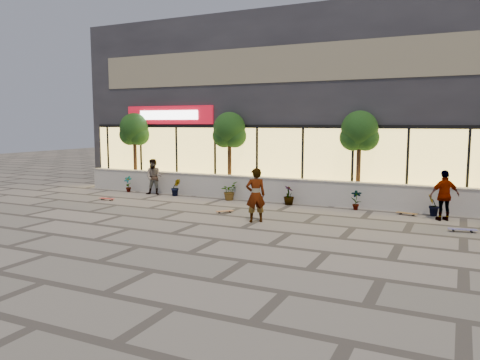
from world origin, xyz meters
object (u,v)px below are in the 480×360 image
at_px(skater_left, 154,177).
at_px(skateboard_center, 225,211).
at_px(tree_mideast, 359,133).
at_px(skateboard_left, 107,199).
at_px(skateboard_right_near, 407,213).
at_px(skater_right_near, 445,195).
at_px(skateboard_right_far, 463,229).
at_px(skater_center, 256,195).
at_px(tree_midwest, 229,132).
at_px(tree_west, 134,131).

relative_size(skater_left, skateboard_center, 2.79).
bearing_deg(tree_mideast, skateboard_left, -160.47).
height_order(skater_left, skateboard_right_near, skater_left).
relative_size(tree_mideast, skater_right_near, 2.19).
height_order(tree_mideast, skateboard_right_far, tree_mideast).
bearing_deg(tree_mideast, skateboard_center, -136.35).
bearing_deg(skater_left, skateboard_left, -130.21).
bearing_deg(skater_center, skateboard_center, -65.13).
bearing_deg(skateboard_right_near, tree_midwest, -176.58).
bearing_deg(skateboard_right_near, skater_right_near, -6.16).
xyz_separation_m(tree_mideast, skateboard_center, (-4.20, -4.01, -2.92)).
distance_m(tree_west, tree_mideast, 11.50).
relative_size(skateboard_left, skateboard_right_far, 0.87).
xyz_separation_m(tree_west, skater_right_near, (14.89, -1.96, -2.09)).
bearing_deg(tree_west, skater_center, -29.00).
bearing_deg(skateboard_center, skateboard_right_far, -41.97).
height_order(tree_mideast, skater_right_near, tree_mideast).
bearing_deg(tree_midwest, skater_center, -54.89).
height_order(tree_mideast, skateboard_center, tree_mideast).
distance_m(skater_right_near, skateboard_right_far, 1.93).
distance_m(tree_midwest, skateboard_center, 5.27).
bearing_deg(skateboard_right_far, skater_center, -177.20).
bearing_deg(skateboard_left, skateboard_right_near, 7.96).
bearing_deg(skateboard_right_far, tree_midwest, 150.85).
bearing_deg(skateboard_left, skateboard_center, -5.28).
bearing_deg(tree_mideast, tree_midwest, 180.00).
height_order(tree_mideast, skateboard_right_near, tree_mideast).
bearing_deg(tree_west, skateboard_right_near, -6.28).
relative_size(tree_midwest, skater_right_near, 2.19).
xyz_separation_m(skater_left, skateboard_right_near, (11.45, -0.10, -0.78)).
bearing_deg(tree_midwest, skateboard_right_near, -10.46).
relative_size(tree_midwest, skateboard_right_near, 5.01).
distance_m(skater_center, skater_right_near, 6.61).
xyz_separation_m(tree_west, skateboard_left, (1.24, -3.64, -2.91)).
xyz_separation_m(tree_west, tree_mideast, (11.50, 0.00, 0.00)).
distance_m(tree_midwest, skater_right_near, 9.82).
bearing_deg(tree_west, skater_right_near, -7.50).
relative_size(tree_mideast, skater_center, 2.08).
bearing_deg(tree_west, skateboard_left, -71.24).
xyz_separation_m(tree_midwest, skater_right_near, (9.39, -1.96, -2.09)).
bearing_deg(skateboard_right_far, skateboard_center, 173.48).
distance_m(skater_center, skateboard_center, 2.16).
distance_m(skater_left, skateboard_right_near, 11.48).
bearing_deg(skater_right_near, skater_center, -1.57).
relative_size(skater_left, skateboard_right_far, 1.97).
bearing_deg(skater_center, skateboard_left, -44.93).
distance_m(skater_left, skateboard_right_far, 13.53).
height_order(tree_mideast, skater_center, tree_mideast).
bearing_deg(skater_center, tree_mideast, -151.51).
xyz_separation_m(skateboard_right_near, skateboard_right_far, (1.87, -2.10, 0.01)).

